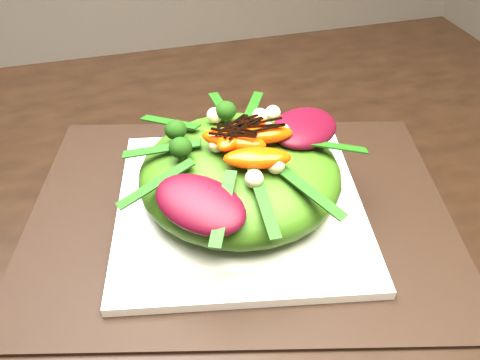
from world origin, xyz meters
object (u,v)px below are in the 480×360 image
object	(u,v)px
salad_bowl	(240,197)
lettuce_mound	(240,174)
orange_segment	(215,127)
plate_base	(240,206)
placemat	(240,211)

from	to	relation	value
salad_bowl	lettuce_mound	world-z (taller)	lettuce_mound
lettuce_mound	orange_segment	size ratio (longest dim) A/B	3.28
plate_base	salad_bowl	world-z (taller)	salad_bowl
placemat	lettuce_mound	xyz separation A→B (m)	(0.00, -0.00, 0.05)
plate_base	lettuce_mound	world-z (taller)	lettuce_mound
placemat	orange_segment	distance (m)	0.10
placemat	plate_base	size ratio (longest dim) A/B	1.73
placemat	salad_bowl	world-z (taller)	salad_bowl
placemat	salad_bowl	distance (m)	0.02
lettuce_mound	plate_base	bearing A→B (deg)	90.00
lettuce_mound	orange_segment	distance (m)	0.05
plate_base	lettuce_mound	size ratio (longest dim) A/B	1.26
plate_base	orange_segment	world-z (taller)	orange_segment
placemat	salad_bowl	size ratio (longest dim) A/B	2.05
orange_segment	placemat	bearing A→B (deg)	-58.73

